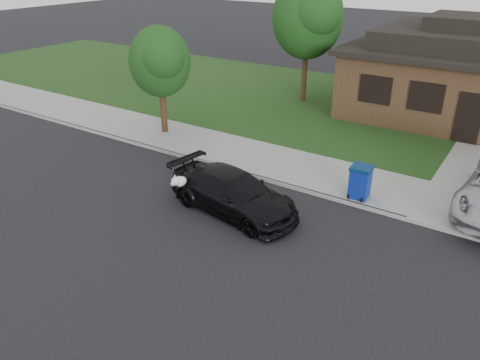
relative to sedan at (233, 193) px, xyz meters
The scene contains 8 objects.
ground 1.63m from the sedan, 46.62° to the right, with size 120.00×120.00×0.00m, color black.
sidewalk 4.09m from the sedan, 75.31° to the left, with size 60.00×3.00×0.12m, color gray.
curb 2.69m from the sedan, 66.96° to the left, with size 60.00×0.12×0.12m, color gray.
lawn 11.97m from the sedan, 85.08° to the left, with size 60.00×13.00×0.13m, color #193814.
sedan is the anchor object (origin of this frame).
recycling_bin 4.20m from the sedan, 43.28° to the left, with size 0.69×0.73×1.10m.
tree_0 12.83m from the sedan, 105.68° to the left, with size 3.78×3.60×6.34m.
tree_2 7.96m from the sedan, 147.65° to the left, with size 2.73×2.60×4.59m.
Camera 1 is at (6.25, -9.55, 7.39)m, focal length 35.00 mm.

